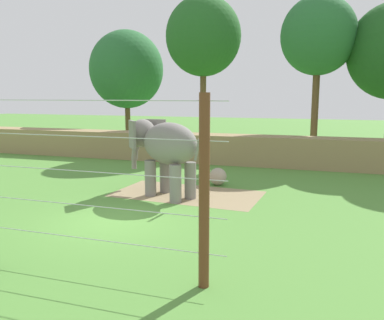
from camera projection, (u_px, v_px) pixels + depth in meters
ground_plane at (116, 221)px, 12.97m from camera, size 120.00×120.00×0.00m
dirt_patch at (187, 194)px, 16.51m from camera, size 6.17×3.60×0.01m
embankment_wall at (214, 148)px, 24.09m from camera, size 36.00×1.80×1.70m
elephant at (164, 146)px, 15.91m from camera, size 3.77×2.74×3.04m
enrichment_ball at (218, 177)px, 18.06m from camera, size 0.79×0.79×0.79m
cable_fence at (42, 180)px, 9.44m from camera, size 8.97×0.23×4.08m
tree_left_of_centre at (318, 36)px, 24.85m from camera, size 4.65×4.65×10.13m
tree_behind_wall at (203, 37)px, 28.29m from camera, size 5.33×5.33×10.94m
tree_right_of_centre at (127, 70)px, 33.72m from camera, size 6.18×6.18×9.41m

